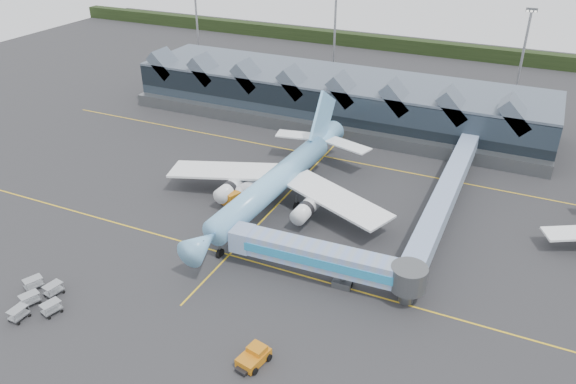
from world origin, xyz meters
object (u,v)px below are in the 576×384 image
at_px(main_airliner, 278,180).
at_px(fuel_truck, 249,190).
at_px(pushback_tug, 254,357).
at_px(jet_bridge, 335,261).

xyz_separation_m(main_airliner, fuel_truck, (-4.81, -1.05, -2.43)).
bearing_deg(pushback_tug, jet_bridge, 91.36).
height_order(main_airliner, pushback_tug, main_airliner).
height_order(jet_bridge, fuel_truck, jet_bridge).
bearing_deg(jet_bridge, pushback_tug, -102.41).
bearing_deg(fuel_truck, pushback_tug, -40.91).
relative_size(main_airliner, fuel_truck, 4.61).
bearing_deg(pushback_tug, main_airliner, 122.98).
height_order(main_airliner, fuel_truck, main_airliner).
relative_size(fuel_truck, pushback_tug, 2.21).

